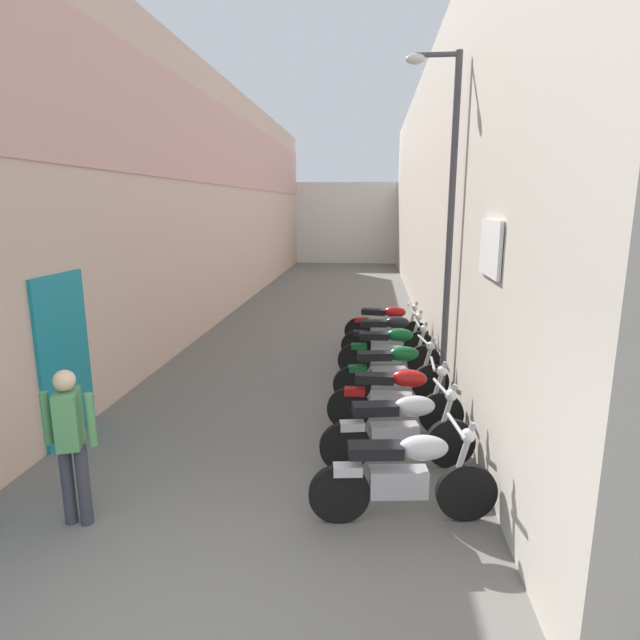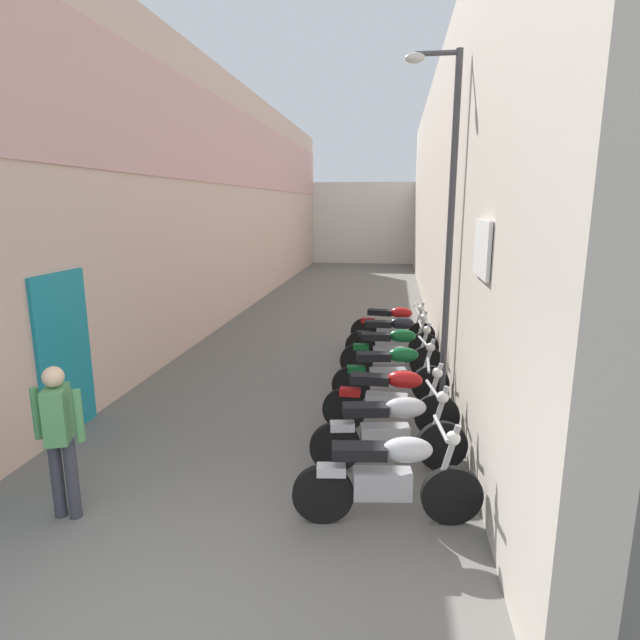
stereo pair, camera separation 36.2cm
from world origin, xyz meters
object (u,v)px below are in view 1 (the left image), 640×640
at_px(motorcycle_fifth, 390,350).
at_px(motorcycle_second, 399,429).
at_px(motorcycle_nearest, 405,474).
at_px(motorcycle_sixth, 388,336).
at_px(street_lamp, 445,210).
at_px(motorcycle_fourth, 392,371).
at_px(motorcycle_seventh, 387,324).
at_px(motorcycle_third, 395,397).
at_px(pedestrian_by_doorway, 70,436).

bearing_deg(motorcycle_fifth, motorcycle_second, -90.00).
bearing_deg(motorcycle_nearest, motorcycle_sixth, 90.00).
bearing_deg(street_lamp, motorcycle_fourth, -171.53).
xyz_separation_m(motorcycle_fourth, street_lamp, (0.71, 0.11, 2.48)).
height_order(motorcycle_sixth, motorcycle_seventh, same).
bearing_deg(motorcycle_nearest, motorcycle_fourth, 90.00).
xyz_separation_m(motorcycle_nearest, motorcycle_fifth, (0.00, 4.46, 0.00)).
distance_m(motorcycle_fifth, motorcycle_sixth, 1.02).
height_order(motorcycle_third, motorcycle_sixth, same).
height_order(motorcycle_nearest, motorcycle_fourth, same).
distance_m(motorcycle_nearest, motorcycle_sixth, 5.48).
bearing_deg(motorcycle_seventh, motorcycle_nearest, -90.00).
distance_m(motorcycle_third, street_lamp, 2.86).
distance_m(motorcycle_sixth, street_lamp, 3.36).
bearing_deg(street_lamp, motorcycle_sixth, 108.16).
xyz_separation_m(motorcycle_third, motorcycle_fourth, (-0.00, 1.14, 0.00)).
xyz_separation_m(motorcycle_fourth, motorcycle_fifth, (0.00, 1.24, 0.00)).
xyz_separation_m(motorcycle_nearest, street_lamp, (0.71, 3.33, 2.48)).
xyz_separation_m(motorcycle_second, motorcycle_seventh, (0.00, 5.50, 0.00)).
height_order(motorcycle_nearest, motorcycle_second, same).
bearing_deg(motorcycle_nearest, motorcycle_fifth, 90.00).
xyz_separation_m(motorcycle_fourth, pedestrian_by_doorway, (-3.17, -3.57, 0.42)).
bearing_deg(motorcycle_second, pedestrian_by_doorway, -156.18).
bearing_deg(pedestrian_by_doorway, motorcycle_fourth, 48.38).
xyz_separation_m(motorcycle_nearest, pedestrian_by_doorway, (-3.17, -0.34, 0.42)).
relative_size(motorcycle_third, motorcycle_fifth, 1.00).
bearing_deg(pedestrian_by_doorway, motorcycle_third, 37.40).
relative_size(motorcycle_seventh, pedestrian_by_doorway, 1.17).
distance_m(motorcycle_fifth, street_lamp, 2.81).
xyz_separation_m(motorcycle_sixth, motorcycle_seventh, (-0.00, 1.07, 0.00)).
bearing_deg(motorcycle_fourth, motorcycle_seventh, 90.00).
relative_size(motorcycle_nearest, motorcycle_second, 1.01).
height_order(motorcycle_second, motorcycle_fourth, same).
height_order(motorcycle_second, motorcycle_fifth, same).
bearing_deg(street_lamp, motorcycle_seventh, 102.36).
distance_m(motorcycle_fifth, pedestrian_by_doorway, 5.77).
bearing_deg(motorcycle_second, motorcycle_seventh, 90.00).
distance_m(motorcycle_fourth, pedestrian_by_doorway, 4.79).
relative_size(motorcycle_fourth, pedestrian_by_doorway, 1.17).
bearing_deg(motorcycle_nearest, pedestrian_by_doorway, -173.85).
distance_m(motorcycle_fourth, motorcycle_seventh, 3.33).
bearing_deg(motorcycle_fourth, motorcycle_nearest, -90.00).
height_order(motorcycle_fifth, motorcycle_seventh, same).
bearing_deg(motorcycle_second, motorcycle_fifth, 90.00).
distance_m(motorcycle_second, motorcycle_seventh, 5.50).
bearing_deg(pedestrian_by_doorway, street_lamp, 43.45).
bearing_deg(motorcycle_nearest, motorcycle_third, 90.00).
height_order(motorcycle_fifth, pedestrian_by_doorway, pedestrian_by_doorway).
relative_size(motorcycle_second, motorcycle_third, 0.99).
bearing_deg(motorcycle_sixth, motorcycle_seventh, 90.00).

